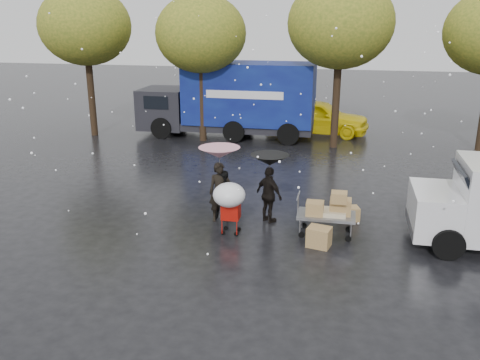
% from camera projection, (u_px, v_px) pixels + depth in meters
% --- Properties ---
extents(ground, '(90.00, 90.00, 0.00)m').
position_uv_depth(ground, '(226.00, 231.00, 13.71)').
color(ground, black).
rests_on(ground, ground).
extents(person_pink, '(0.72, 0.59, 1.69)m').
position_uv_depth(person_pink, '(220.00, 192.00, 14.16)').
color(person_pink, black).
rests_on(person_pink, ground).
extents(person_middle, '(0.81, 0.70, 1.45)m').
position_uv_depth(person_middle, '(225.00, 196.00, 14.25)').
color(person_middle, black).
rests_on(person_middle, ground).
extents(person_black, '(0.99, 0.88, 1.60)m').
position_uv_depth(person_black, '(269.00, 195.00, 14.09)').
color(person_black, black).
rests_on(person_black, ground).
extents(umbrella_pink, '(1.14, 1.14, 2.14)m').
position_uv_depth(umbrella_pink, '(219.00, 153.00, 13.81)').
color(umbrella_pink, '#4C4C4C').
rests_on(umbrella_pink, ground).
extents(umbrella_black, '(1.06, 1.06, 1.96)m').
position_uv_depth(umbrella_black, '(270.00, 160.00, 13.78)').
color(umbrella_black, '#4C4C4C').
rests_on(umbrella_black, ground).
extents(vendor_cart, '(1.52, 0.80, 1.27)m').
position_uv_depth(vendor_cart, '(330.00, 209.00, 13.23)').
color(vendor_cart, slate).
rests_on(vendor_cart, ground).
extents(shopping_cart, '(0.84, 0.84, 1.46)m').
position_uv_depth(shopping_cart, '(229.00, 198.00, 13.09)').
color(shopping_cart, '#BC130A').
rests_on(shopping_cart, ground).
extents(blue_truck, '(8.30, 2.60, 3.50)m').
position_uv_depth(blue_truck, '(232.00, 100.00, 23.97)').
color(blue_truck, '#0B0F5A').
rests_on(blue_truck, ground).
extents(box_ground_near, '(0.65, 0.57, 0.50)m').
position_uv_depth(box_ground_near, '(319.00, 237.00, 12.72)').
color(box_ground_near, olive).
rests_on(box_ground_near, ground).
extents(box_ground_far, '(0.60, 0.53, 0.39)m').
position_uv_depth(box_ground_far, '(349.00, 214.00, 14.38)').
color(box_ground_far, olive).
rests_on(box_ground_far, ground).
extents(yellow_taxi, '(5.17, 2.64, 1.68)m').
position_uv_depth(yellow_taxi, '(317.00, 117.00, 24.80)').
color(yellow_taxi, yellow).
rests_on(yellow_taxi, ground).
extents(tree_row, '(21.60, 4.40, 7.12)m').
position_uv_depth(tree_row, '(269.00, 29.00, 21.56)').
color(tree_row, black).
rests_on(tree_row, ground).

